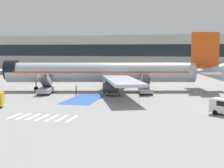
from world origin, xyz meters
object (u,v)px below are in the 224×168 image
at_px(baggage_cart, 114,94).
at_px(terminal_building, 119,52).
at_px(fuel_tanker, 154,74).
at_px(boarding_stairs_aft, 146,88).
at_px(ground_crew_1, 105,89).
at_px(boarding_stairs_forward, 45,89).
at_px(ground_crew_0, 76,89).
at_px(airliner, 105,72).

bearing_deg(baggage_cart, terminal_building, -174.14).
bearing_deg(fuel_tanker, baggage_cart, -11.57).
xyz_separation_m(boarding_stairs_aft, baggage_cart, (-5.00, -3.43, -0.73)).
bearing_deg(ground_crew_1, boarding_stairs_forward, -18.70).
height_order(boarding_stairs_aft, fuel_tanker, boarding_stairs_aft).
bearing_deg(ground_crew_0, fuel_tanker, 146.82).
xyz_separation_m(airliner, baggage_cart, (3.13, -6.04, -3.23)).
bearing_deg(ground_crew_1, boarding_stairs_aft, 156.96).
height_order(baggage_cart, terminal_building, terminal_building).
distance_m(airliner, baggage_cart, 7.53).
distance_m(ground_crew_0, ground_crew_1, 5.22).
bearing_deg(fuel_tanker, ground_crew_0, -23.30).
relative_size(airliner, terminal_building, 0.39).
bearing_deg(boarding_stairs_aft, airliner, 148.80).
relative_size(boarding_stairs_forward, ground_crew_0, 3.13).
height_order(baggage_cart, ground_crew_0, ground_crew_0).
height_order(boarding_stairs_forward, terminal_building, terminal_building).
xyz_separation_m(fuel_tanker, ground_crew_1, (-6.21, -26.57, -0.70)).
bearing_deg(boarding_stairs_forward, baggage_cart, -10.18).
distance_m(ground_crew_0, terminal_building, 78.97).
bearing_deg(boarding_stairs_aft, boarding_stairs_forward, 180.00).
bearing_deg(ground_crew_1, fuel_tanker, -137.05).
xyz_separation_m(boarding_stairs_forward, ground_crew_0, (5.76, -0.01, 0.04)).
bearing_deg(ground_crew_1, baggage_cart, 101.38).
relative_size(ground_crew_0, terminal_building, 0.02).
height_order(airliner, ground_crew_1, airliner).
bearing_deg(baggage_cart, ground_crew_0, -88.94).
height_order(fuel_tanker, ground_crew_1, fuel_tanker).
bearing_deg(airliner, terminal_building, -3.96).
relative_size(boarding_stairs_aft, baggage_cart, 2.03).
bearing_deg(ground_crew_1, airliner, -109.24).
xyz_separation_m(boarding_stairs_aft, ground_crew_0, (-11.52, -4.14, 0.04)).
bearing_deg(fuel_tanker, ground_crew_1, -16.54).
relative_size(fuel_tanker, ground_crew_1, 5.31).
relative_size(boarding_stairs_forward, boarding_stairs_aft, 1.00).
relative_size(boarding_stairs_aft, terminal_building, 0.05).
relative_size(fuel_tanker, ground_crew_0, 4.86).
xyz_separation_m(boarding_stairs_forward, terminal_building, (-2.80, 78.28, 5.81)).
distance_m(boarding_stairs_aft, fuel_tanker, 25.24).
xyz_separation_m(airliner, ground_crew_1, (1.04, -3.97, -2.56)).
bearing_deg(airliner, ground_crew_1, -178.78).
bearing_deg(fuel_tanker, boarding_stairs_aft, -1.38).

